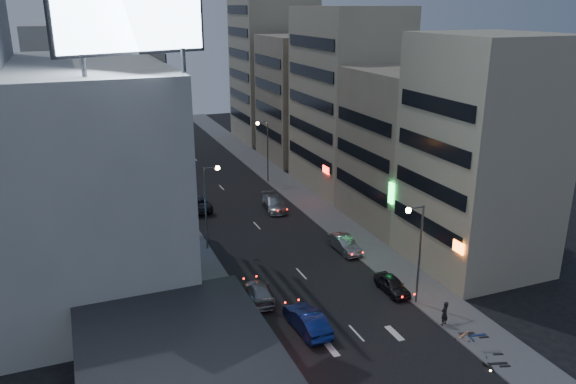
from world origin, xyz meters
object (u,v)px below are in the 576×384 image
scooter_silver_a (501,343)px  scooter_blue (486,326)px  parked_car_left (196,203)px  scooter_black_b (475,326)px  road_car_silver (259,292)px  road_car_blue (307,320)px  scooter_silver_b (468,323)px  person (445,313)px  parked_car_right_far (274,203)px  scooter_black_a (508,354)px  parked_car_right_near (392,285)px  parked_car_right_mid (344,244)px

scooter_silver_a → scooter_blue: scooter_blue is taller
parked_car_left → scooter_black_b: 34.71m
scooter_silver_a → road_car_silver: bearing=62.5°
road_car_blue → scooter_silver_b: size_ratio=2.60×
parked_car_left → scooter_silver_a: 37.05m
person → parked_car_right_far: bearing=-103.2°
scooter_black_b → scooter_blue: bearing=-108.3°
scooter_black_a → scooter_black_b: bearing=11.2°
parked_car_right_near → scooter_blue: 8.32m
parked_car_right_near → parked_car_right_mid: (0.06, 8.53, 0.07)m
parked_car_right_far → scooter_silver_a: 31.81m
parked_car_right_mid → scooter_silver_b: parked_car_right_mid is taller
parked_car_right_far → scooter_silver_b: bearing=-75.0°
parked_car_left → scooter_black_a: parked_car_left is taller
scooter_blue → parked_car_right_near: bearing=31.5°
parked_car_left → road_car_silver: bearing=88.5°
parked_car_right_far → person: person is taller
parked_car_right_near → parked_car_left: (-10.34, 24.97, 0.14)m
parked_car_right_mid → scooter_silver_a: size_ratio=2.33×
parked_car_right_mid → person: bearing=-88.6°
scooter_black_b → parked_car_left: bearing=38.4°
person → scooter_blue: size_ratio=0.94×
road_car_silver → scooter_black_b: 16.15m
parked_car_left → parked_car_right_far: 8.84m
road_car_silver → parked_car_right_far: bearing=-104.8°
person → scooter_silver_a: 4.36m
parked_car_right_far → scooter_black_b: bearing=-74.6°
parked_car_right_far → road_car_silver: 20.63m
road_car_silver → scooter_black_a: size_ratio=2.35×
scooter_silver_a → parked_car_right_far: bearing=25.3°
scooter_silver_a → scooter_black_b: 2.44m
parked_car_right_near → scooter_black_b: parked_car_right_near is taller
parked_car_left → parked_car_right_far: (8.19, -3.32, -0.04)m
parked_car_right_mid → scooter_blue: (2.72, -16.37, -0.01)m
scooter_blue → scooter_silver_b: size_ratio=1.03×
parked_car_right_mid → road_car_blue: road_car_blue is taller
parked_car_right_near → scooter_silver_b: (1.90, -7.04, 0.05)m
road_car_blue → scooter_silver_b: (10.55, -4.39, -0.11)m
road_car_silver → person: 14.04m
scooter_silver_b → parked_car_right_near: bearing=-7.1°
road_car_blue → scooter_blue: size_ratio=2.53×
scooter_black_b → scooter_silver_b: 0.46m
person → scooter_black_a: bearing=82.2°
parked_car_right_far → scooter_silver_b: (4.05, -28.69, -0.05)m
scooter_black_a → scooter_black_b: size_ratio=1.14×
road_car_silver → person: (11.15, -8.53, 0.37)m
scooter_black_b → person: bearing=58.4°
parked_car_right_near → parked_car_left: bearing=113.0°
road_car_blue → person: bearing=159.4°
road_car_silver → scooter_black_b: bearing=149.8°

